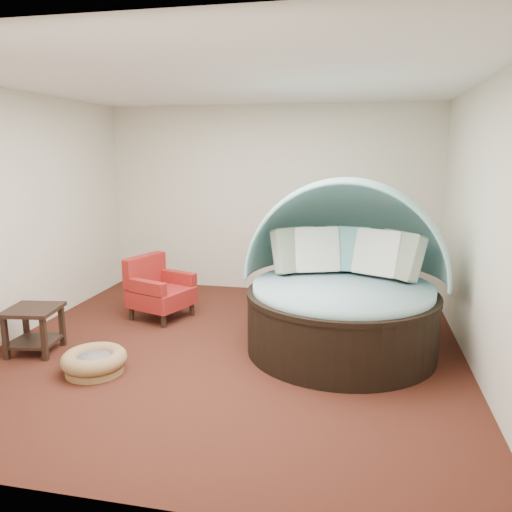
% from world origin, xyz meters
% --- Properties ---
extents(floor, '(5.00, 5.00, 0.00)m').
position_xyz_m(floor, '(0.00, 0.00, 0.00)').
color(floor, '#4D2116').
rests_on(floor, ground).
extents(wall_back, '(5.00, 0.00, 5.00)m').
position_xyz_m(wall_back, '(0.00, 2.50, 1.40)').
color(wall_back, beige).
rests_on(wall_back, floor).
extents(wall_front, '(5.00, 0.00, 5.00)m').
position_xyz_m(wall_front, '(0.00, -2.50, 1.40)').
color(wall_front, beige).
rests_on(wall_front, floor).
extents(wall_left, '(0.00, 5.00, 5.00)m').
position_xyz_m(wall_left, '(-2.50, 0.00, 1.40)').
color(wall_left, beige).
rests_on(wall_left, floor).
extents(wall_right, '(0.00, 5.00, 5.00)m').
position_xyz_m(wall_right, '(2.50, 0.00, 1.40)').
color(wall_right, beige).
rests_on(wall_right, floor).
extents(ceiling, '(5.00, 5.00, 0.00)m').
position_xyz_m(ceiling, '(0.00, 0.00, 2.80)').
color(ceiling, white).
rests_on(ceiling, wall_back).
extents(canopy_daybed, '(2.25, 2.13, 1.86)m').
position_xyz_m(canopy_daybed, '(1.21, 0.35, 0.86)').
color(canopy_daybed, black).
rests_on(canopy_daybed, floor).
extents(pet_basket, '(0.75, 0.75, 0.22)m').
position_xyz_m(pet_basket, '(-1.12, -0.83, 0.11)').
color(pet_basket, olive).
rests_on(pet_basket, floor).
extents(red_armchair, '(0.87, 0.87, 0.80)m').
position_xyz_m(red_armchair, '(-1.16, 0.87, 0.37)').
color(red_armchair, black).
rests_on(red_armchair, floor).
extents(side_table, '(0.59, 0.59, 0.50)m').
position_xyz_m(side_table, '(-2.00, -0.50, 0.32)').
color(side_table, black).
rests_on(side_table, floor).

